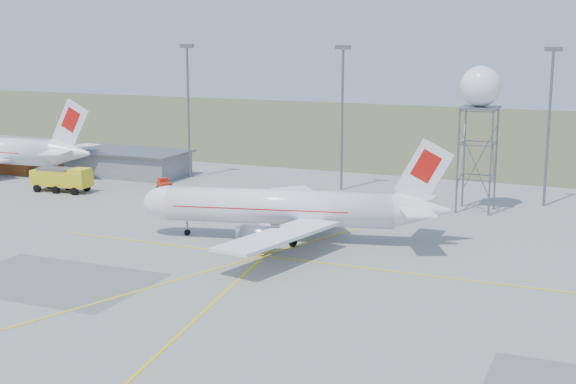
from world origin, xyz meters
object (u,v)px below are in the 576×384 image
at_px(fire_truck, 63,180).
at_px(radar_tower, 478,131).
at_px(airliner_main, 285,208).
at_px(baggage_tug, 164,186).

bearing_deg(fire_truck, radar_tower, 7.50).
bearing_deg(airliner_main, baggage_tug, -47.41).
height_order(radar_tower, baggage_tug, radar_tower).
relative_size(airliner_main, fire_truck, 3.80).
bearing_deg(radar_tower, airliner_main, -126.14).
xyz_separation_m(airliner_main, radar_tower, (16.51, 22.61, 6.71)).
relative_size(airliner_main, radar_tower, 1.85).
bearing_deg(baggage_tug, fire_truck, -117.41).
bearing_deg(radar_tower, baggage_tug, -174.18).
height_order(airliner_main, fire_truck, airliner_main).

